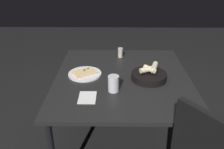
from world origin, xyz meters
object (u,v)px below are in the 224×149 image
object	(u,v)px
pizza_plate	(85,73)
pepper_shaker	(120,53)
beer_glass	(113,84)
bread_basket	(149,75)
dining_table	(122,82)

from	to	relation	value
pizza_plate	pepper_shaker	distance (m)	0.48
pizza_plate	beer_glass	bearing A→B (deg)	-137.20
pizza_plate	bread_basket	xyz separation A→B (m)	(-0.07, -0.52, 0.02)
bread_basket	pepper_shaker	xyz separation A→B (m)	(0.45, 0.22, 0.01)
pizza_plate	beer_glass	world-z (taller)	beer_glass
dining_table	pizza_plate	xyz separation A→B (m)	(0.03, 0.31, 0.06)
dining_table	bread_basket	world-z (taller)	bread_basket
bread_basket	beer_glass	distance (m)	0.33
pizza_plate	dining_table	bearing A→B (deg)	-95.19
beer_glass	pepper_shaker	xyz separation A→B (m)	(0.63, -0.06, -0.01)
dining_table	beer_glass	bearing A→B (deg)	162.55
bread_basket	pizza_plate	bearing A→B (deg)	82.12
beer_glass	pepper_shaker	distance (m)	0.63
dining_table	pizza_plate	size ratio (longest dim) A/B	4.36
bread_basket	beer_glass	world-z (taller)	beer_glass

